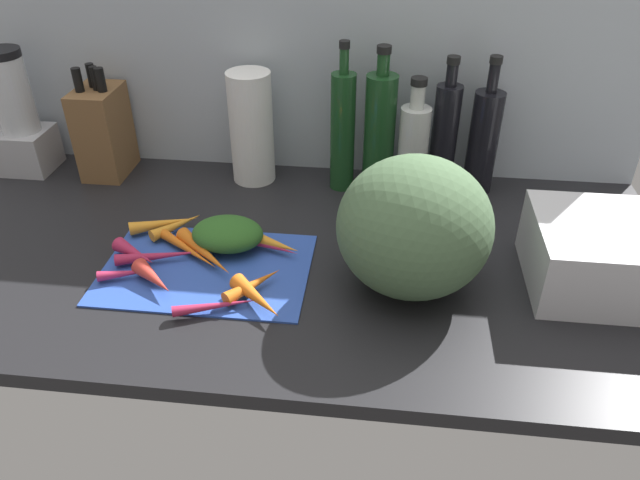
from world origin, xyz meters
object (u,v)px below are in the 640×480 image
carrot_3 (126,273)px  carrot_6 (254,284)px  knife_block (103,130)px  carrot_11 (160,256)px  winter_squash (414,227)px  bottle_0 (343,131)px  bottle_3 (444,136)px  carrot_4 (216,306)px  carrot_12 (154,278)px  cutting_board (206,268)px  dish_rack (604,255)px  carrot_8 (264,244)px  carrot_2 (205,253)px  blender_appliance (19,120)px  carrot_5 (177,225)px  paper_towel_roll (251,128)px  carrot_10 (257,298)px  carrot_9 (164,223)px  carrot_1 (135,253)px  bottle_2 (413,148)px  bottle_1 (379,132)px  bottle_4 (483,140)px  carrot_0 (188,250)px  carrot_7 (272,243)px

carrot_3 → carrot_6: (24.97, -0.92, 0.36)cm
knife_block → carrot_6: bearing=-43.8°
carrot_3 → carrot_11: 7.75cm
winter_squash → bottle_0: size_ratio=0.80×
bottle_0 → bottle_3: size_ratio=1.09×
carrot_4 → carrot_12: bearing=157.2°
carrot_12 → bottle_3: bottle_3 is taller
cutting_board → dish_rack: bearing=3.3°
carrot_8 → dish_rack: dish_rack is taller
carrot_2 → blender_appliance: bearing=147.6°
carrot_8 → bottle_0: 35.03cm
carrot_4 → dish_rack: size_ratio=0.58×
cutting_board → carrot_8: size_ratio=2.64×
carrot_5 → paper_towel_roll: size_ratio=0.45×
carrot_12 → carrot_4: bearing=-22.8°
carrot_2 → dish_rack: size_ratio=0.67×
carrot_3 → carrot_10: bearing=-10.9°
carrot_12 → dish_rack: bearing=7.8°
carrot_10 → carrot_12: size_ratio=1.21×
carrot_5 → carrot_9: (-2.90, 0.18, 0.15)cm
carrot_1 → carrot_2: bearing=7.4°
carrot_6 → bottle_2: bearing=55.5°
bottle_1 → bottle_2: bottle_1 is taller
bottle_1 → bottle_4: size_ratio=1.06×
carrot_10 → bottle_3: bearing=55.1°
carrot_8 → paper_towel_roll: size_ratio=0.57×
carrot_11 → carrot_5: bearing=91.2°
bottle_1 → carrot_5: bearing=-148.3°
dish_rack → carrot_0: bearing=-179.5°
paper_towel_roll → bottle_3: (45.11, 0.20, 0.08)cm
knife_block → blender_appliance: blender_appliance is taller
bottle_3 → bottle_4: size_ratio=0.99×
carrot_0 → bottle_1: (36.37, 33.89, 12.54)cm
carrot_2 → winter_squash: bearing=-3.8°
carrot_3 → carrot_9: 17.49cm
carrot_9 → carrot_12: (4.57, -19.05, 0.22)cm
carrot_5 → bottle_2: bottle_2 is taller
carrot_12 → dish_rack: (82.72, 11.27, 4.07)cm
bottle_4 → carrot_6: bearing=-134.5°
carrot_6 → carrot_11: carrot_6 is taller
carrot_11 → winter_squash: bearing=-1.3°
carrot_3 → winter_squash: winter_squash is taller
carrot_11 → bottle_3: (56.08, 38.05, 11.48)cm
carrot_0 → carrot_9: bearing=133.2°
carrot_1 → bottle_4: bottle_4 is taller
carrot_4 → carrot_9: carrot_9 is taller
carrot_9 → dish_rack: dish_rack is taller
carrot_1 → bottle_0: 53.92cm
carrot_6 → carrot_10: bearing=-70.0°
carrot_8 → carrot_7: bearing=-0.2°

